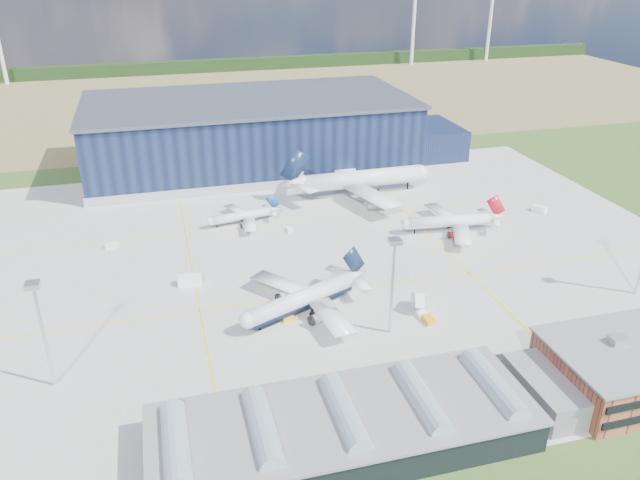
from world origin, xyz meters
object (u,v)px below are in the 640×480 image
Objects in this scene: gse_van_b at (539,209)px; light_mast_center at (393,271)px; airliner_red at (449,215)px; gse_tug_b at (429,320)px; airliner_navy at (301,291)px; airstair at (418,304)px; car_b at (510,363)px; light_mast_west at (40,318)px; gse_tug_a at (287,315)px; airliner_regional at (240,212)px; gse_cart_a at (290,229)px; gse_cart_b at (112,246)px; airliner_widebody at (363,170)px; hangar at (257,135)px; gse_van_a at (190,280)px; gse_tug_c at (335,185)px; car_a at (404,376)px.

light_mast_center is at bearing -174.58° from gse_van_b.
airliner_red reaches higher than gse_tug_b.
airliner_navy is 11.25× the size of gse_tug_b.
car_b is (9.78, -24.94, -1.13)m from airstair.
gse_tug_a is (49.11, 11.65, -14.61)m from light_mast_west.
light_mast_center is 89.98m from gse_van_b.
airliner_red is at bearing 150.09° from airliner_regional.
gse_cart_b reaches higher than gse_cart_a.
gse_cart_a is 0.59× the size of gse_van_b.
airliner_widebody reaches higher than gse_cart_b.
airliner_navy reaches higher than gse_tug_b.
hangar is 44.03× the size of gse_tug_b.
gse_van_a is at bearing -142.90° from airliner_widebody.
gse_cart_a is (-2.24, -65.74, -11.05)m from hangar.
gse_van_b is 1.29× the size of gse_tug_c.
gse_cart_b is 0.87× the size of car_b.
car_a is (66.78, -16.16, -14.82)m from light_mast_west.
light_mast_center reaches higher than airliner_navy.
hangar reaches higher than gse_cart_b.
hangar reaches higher than airliner_red.
gse_tug_b is (-26.36, -44.64, -4.64)m from airliner_red.
airliner_red reaches higher than airliner_regional.
gse_van_b is (50.13, -30.09, -7.81)m from airliner_widebody.
gse_cart_b is at bearing 145.47° from gse_van_b.
car_b is (4.80, -110.00, -0.15)m from gse_tug_c.
gse_tug_a is at bearing -121.83° from airliner_widebody.
car_b is (89.38, -18.00, -14.82)m from light_mast_west.
airliner_navy is at bearing -123.46° from gse_van_a.
airliner_widebody is (21.61, 82.47, -6.60)m from light_mast_center.
airliner_red is at bearing -61.07° from hangar.
hangar is 114.49m from gse_tug_a.
car_a is (6.20, -75.22, 0.05)m from gse_cart_a.
car_b is at bearing -83.91° from gse_tug_c.
gse_tug_a reaches higher than gse_tug_b.
gse_cart_b is 0.89× the size of car_a.
gse_tug_a is at bearing 158.30° from gse_tug_b.
gse_van_a is at bearing 53.02° from airliner_regional.
airliner_red is 47.84m from gse_cart_a.
airliner_widebody is 16.86× the size of gse_cart_b.
airliner_regional is 7.57× the size of gse_cart_b.
light_mast_west is 83.86m from airliner_regional.
gse_cart_b is at bearing 42.85° from gse_van_a.
light_mast_west is 46.50m from gse_van_a.
gse_tug_c is (55.66, 58.45, -0.53)m from gse_van_a.
airliner_regional is at bearing 89.59° from gse_tug_a.
gse_cart_b is (-40.05, 49.56, -0.13)m from gse_tug_a.
gse_van_a is 2.26× the size of gse_cart_a.
airliner_regional is (47.23, 68.34, -11.47)m from light_mast_west.
gse_tug_b reaches higher than car_b.
light_mast_center is 28.03m from gse_tug_a.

